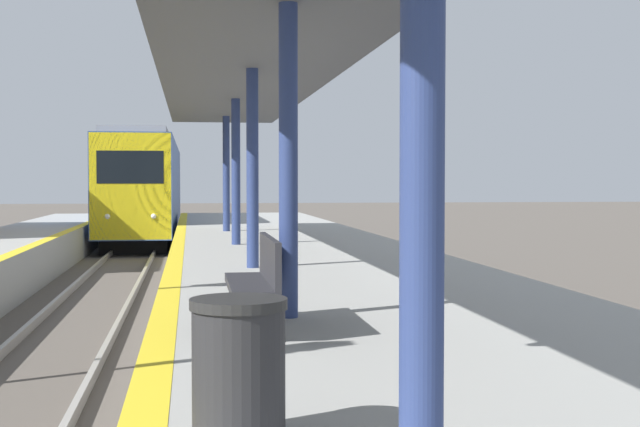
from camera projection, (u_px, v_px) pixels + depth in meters
name	position (u px, v px, depth m)	size (l,w,h in m)	color
train	(147.00, 187.00, 40.43)	(2.69, 23.28, 4.37)	black
station_canopy	(252.00, 67.00, 15.02)	(3.21, 27.94, 3.58)	navy
trash_bin	(239.00, 369.00, 5.02)	(0.55, 0.55, 0.81)	#262628
bench	(257.00, 280.00, 8.80)	(0.44, 1.80, 0.92)	#28282D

